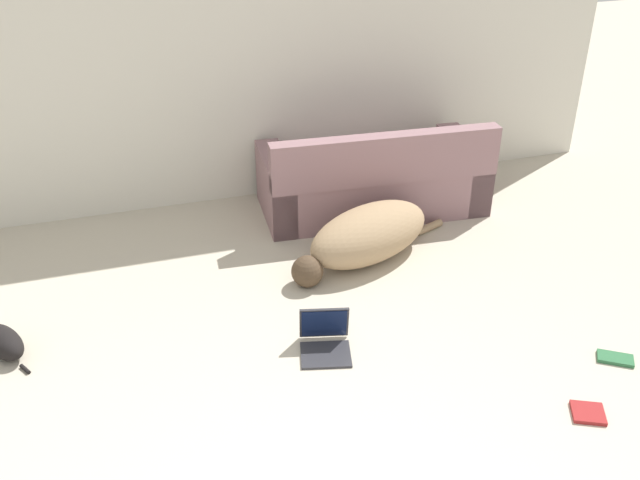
% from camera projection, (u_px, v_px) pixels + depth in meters
% --- Properties ---
extents(wall_back, '(7.58, 0.06, 2.78)m').
position_uv_depth(wall_back, '(178.00, 42.00, 5.55)').
color(wall_back, beige).
rests_on(wall_back, ground_plane).
extents(couch, '(1.90, 0.96, 0.79)m').
position_uv_depth(couch, '(373.00, 181.00, 5.99)').
color(couch, gray).
rests_on(couch, ground_plane).
extents(dog, '(1.45, 0.87, 0.41)m').
position_uv_depth(dog, '(367.00, 236.00, 5.30)').
color(dog, '#A38460').
rests_on(dog, ground_plane).
extents(cat, '(0.36, 0.52, 0.18)m').
position_uv_depth(cat, '(2.00, 341.00, 4.39)').
color(cat, black).
rests_on(cat, ground_plane).
extents(laptop_open, '(0.38, 0.38, 0.26)m').
position_uv_depth(laptop_open, '(325.00, 336.00, 4.44)').
color(laptop_open, '#2D2D33').
rests_on(laptop_open, ground_plane).
extents(book_green, '(0.24, 0.21, 0.02)m').
position_uv_depth(book_green, '(615.00, 358.00, 4.36)').
color(book_green, '#2D663D').
rests_on(book_green, ground_plane).
extents(book_red, '(0.23, 0.23, 0.02)m').
position_uv_depth(book_red, '(588.00, 413.00, 3.96)').
color(book_red, maroon).
rests_on(book_red, ground_plane).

